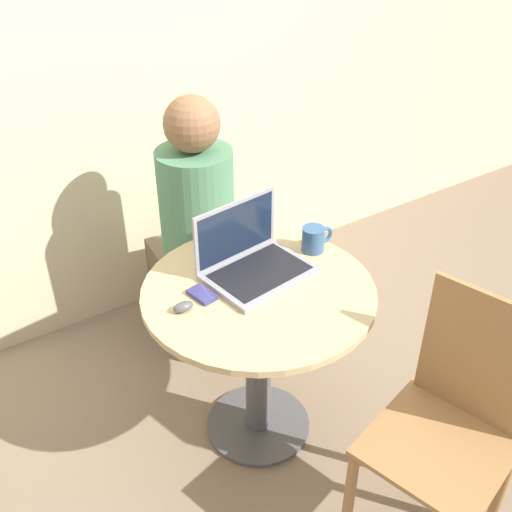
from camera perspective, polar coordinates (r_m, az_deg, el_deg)
ground_plane at (r=2.58m, az=0.21°, el=-15.82°), size 12.00×12.00×0.00m
back_wall at (r=2.73m, az=-13.14°, el=18.82°), size 7.00×0.05×2.60m
round_table at (r=2.21m, az=0.24°, el=-6.96°), size 0.82×0.82×0.71m
laptop at (r=2.15m, az=-0.35°, el=-0.39°), size 0.40×0.32×0.25m
cell_phone at (r=2.06m, az=-5.18°, el=-3.69°), size 0.08×0.11×0.02m
computer_mouse at (r=2.00m, az=-6.94°, el=-4.82°), size 0.07×0.04×0.03m
coffee_cup at (r=2.28m, az=5.57°, el=1.64°), size 0.14×0.09×0.10m
chair_empty at (r=2.03m, az=17.93°, el=-15.37°), size 0.49×0.49×0.93m
person_seated at (r=2.70m, az=-5.84°, el=1.09°), size 0.34×0.50×1.21m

